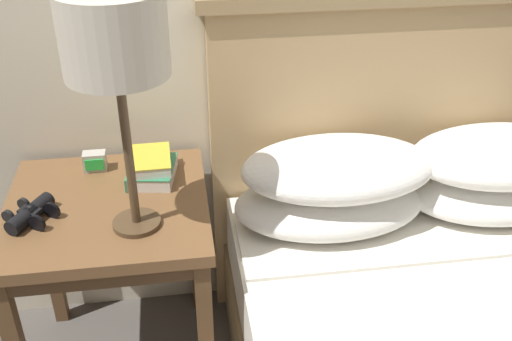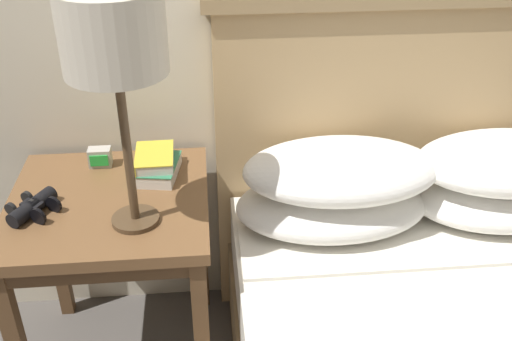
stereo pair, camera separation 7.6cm
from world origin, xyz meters
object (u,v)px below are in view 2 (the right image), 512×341
nightstand (111,223)px  alarm_clock (100,157)px  binoculars_pair (33,207)px  table_lamp (113,39)px  book_on_nightstand (155,169)px  book_stacked_on_top (154,158)px

nightstand → alarm_clock: bearing=102.4°
binoculars_pair → alarm_clock: alarm_clock is taller
nightstand → table_lamp: bearing=-53.6°
book_on_nightstand → nightstand: bearing=-137.2°
book_on_nightstand → book_stacked_on_top: book_stacked_on_top is taller
nightstand → binoculars_pair: size_ratio=4.07×
book_stacked_on_top → binoculars_pair: book_stacked_on_top is taller
alarm_clock → book_on_nightstand: bearing=-23.3°
table_lamp → binoculars_pair: 0.57m
book_stacked_on_top → nightstand: bearing=-136.2°
table_lamp → binoculars_pair: table_lamp is taller
book_on_nightstand → alarm_clock: alarm_clock is taller
nightstand → book_stacked_on_top: size_ratio=3.85×
binoculars_pair → alarm_clock: 0.30m
binoculars_pair → nightstand: bearing=16.7°
table_lamp → book_stacked_on_top: 0.52m
table_lamp → book_on_nightstand: table_lamp is taller
binoculars_pair → alarm_clock: (0.15, 0.26, 0.01)m
table_lamp → alarm_clock: table_lamp is taller
book_on_nightstand → alarm_clock: (-0.18, 0.08, 0.01)m
table_lamp → alarm_clock: bearing=112.7°
nightstand → binoculars_pair: bearing=-163.3°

